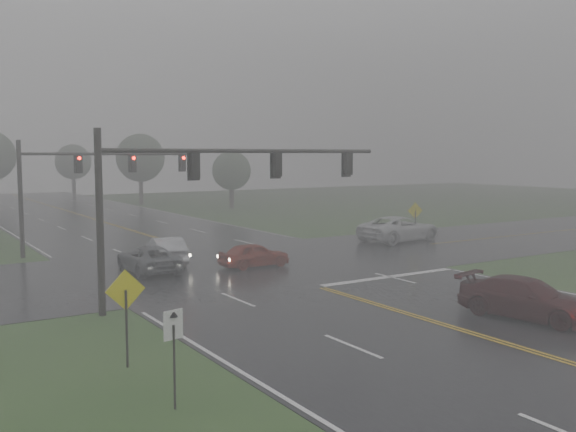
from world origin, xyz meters
TOP-DOWN VIEW (x-y plane):
  - main_road at (0.00, 20.00)m, footprint 18.00×160.00m
  - cross_street at (0.00, 22.00)m, footprint 120.00×14.00m
  - stop_bar at (4.50, 14.40)m, footprint 8.50×0.50m
  - sedan_maroon at (3.39, 5.30)m, footprint 3.30×5.62m
  - sedan_red at (0.09, 20.67)m, footprint 4.02×1.67m
  - sedan_silver at (-3.65, 24.35)m, footprint 2.41×4.87m
  - car_grey at (-5.42, 22.39)m, footprint 2.41×5.07m
  - pickup_white at (14.21, 24.39)m, footprint 6.80×3.72m
  - signal_gantry_near at (-6.02, 14.50)m, footprint 13.51×0.32m
  - signal_gantry_far at (-6.59, 31.10)m, footprint 11.86×0.36m
  - sign_diamond_west at (-11.36, 8.00)m, footprint 1.22×0.12m
  - sign_arrow_white at (-11.38, 4.31)m, footprint 0.55×0.16m
  - sign_diamond_east at (14.90, 23.52)m, footprint 1.17×0.29m
  - tree_ne_a at (10.31, 67.83)m, footprint 6.04×6.04m
  - tree_e_near at (17.29, 56.61)m, footprint 4.53×4.53m
  - tree_n_far at (7.28, 88.97)m, footprint 5.31×5.31m

SIDE VIEW (x-z plane):
  - main_road at x=0.00m, z-range -0.01..0.01m
  - cross_street at x=0.00m, z-range -0.01..0.01m
  - stop_bar at x=4.50m, z-range 0.00..0.00m
  - sedan_maroon at x=3.39m, z-range -0.76..0.76m
  - sedan_red at x=0.09m, z-range -0.68..0.68m
  - sedan_silver at x=-3.65m, z-range -0.77..0.77m
  - car_grey at x=-5.42m, z-range -0.70..0.70m
  - pickup_white at x=14.21m, z-range -0.90..0.90m
  - sign_arrow_white at x=-11.38m, z-range 0.49..2.98m
  - sign_diamond_east at x=14.90m, z-range 0.50..3.36m
  - sign_diamond_west at x=-11.36m, z-range 0.51..3.43m
  - tree_e_near at x=17.29m, z-range 1.04..7.69m
  - signal_gantry_far at x=-6.59m, z-range 1.42..8.56m
  - tree_n_far at x=7.28m, z-range 1.22..9.02m
  - signal_gantry_near at x=-6.02m, z-range 1.49..8.76m
  - tree_ne_a at x=10.31m, z-range 1.40..10.26m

